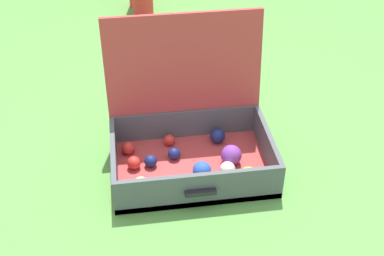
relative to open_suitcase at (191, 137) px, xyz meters
The scene contains 2 objects.
ground_plane 0.18m from the open_suitcase, 63.69° to the right, with size 16.00×16.00×0.00m, color #569342.
open_suitcase is the anchor object (origin of this frame).
Camera 1 is at (-0.28, -1.43, 1.35)m, focal length 49.03 mm.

